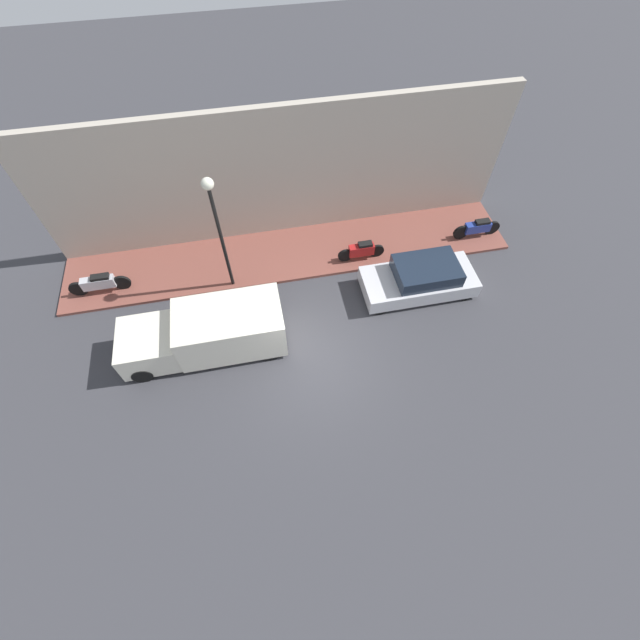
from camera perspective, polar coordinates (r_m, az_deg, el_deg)
ground_plane at (r=14.23m, az=-0.77°, el=-5.81°), size 60.00×60.00×0.00m
sidewalk at (r=17.18m, az=-3.97°, el=8.81°), size 2.77×17.24×0.12m
building_facade at (r=16.65m, az=-5.37°, el=18.69°), size 0.30×17.24×5.24m
parked_car at (r=15.96m, az=13.25°, el=5.40°), size 1.77×4.09×1.29m
delivery_van at (r=14.28m, az=-14.97°, el=-1.65°), size 1.88×5.23×1.73m
scooter_silver at (r=17.39m, az=-27.38°, el=4.38°), size 0.30×2.15×0.82m
motorcycle_blue at (r=18.57m, az=20.26°, el=11.46°), size 0.30×1.95×0.78m
motorcycle_red at (r=16.66m, az=5.57°, el=9.22°), size 0.30×1.82×0.79m
streetlamp at (r=14.09m, az=-13.73°, el=13.31°), size 0.38×0.38×4.65m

